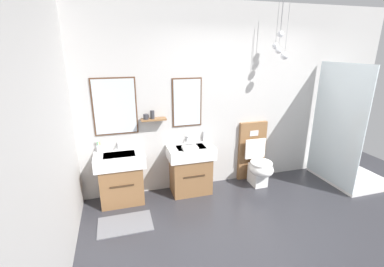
% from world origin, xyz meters
% --- Properties ---
extents(ground_plane, '(6.37, 4.68, 0.10)m').
position_xyz_m(ground_plane, '(0.00, 0.00, -0.05)').
color(ground_plane, '#2D2D33').
rests_on(ground_plane, ground).
extents(wall_back, '(5.17, 0.54, 2.80)m').
position_xyz_m(wall_back, '(-0.02, 1.68, 1.40)').
color(wall_back, '#B7B5B2').
rests_on(wall_back, ground).
extents(wall_left, '(0.12, 3.48, 2.80)m').
position_xyz_m(wall_left, '(-2.53, 0.00, 1.40)').
color(wall_left, '#B7B5B2').
rests_on(wall_left, ground).
extents(bath_mat, '(0.68, 0.44, 0.01)m').
position_xyz_m(bath_mat, '(-1.91, 0.86, 0.01)').
color(bath_mat, slate).
rests_on(bath_mat, ground).
extents(vanity_sink_left, '(0.69, 0.45, 0.75)m').
position_xyz_m(vanity_sink_left, '(-1.91, 1.43, 0.40)').
color(vanity_sink_left, brown).
rests_on(vanity_sink_left, ground).
extents(tap_on_left_sink, '(0.03, 0.13, 0.11)m').
position_xyz_m(tap_on_left_sink, '(-1.91, 1.59, 0.82)').
color(tap_on_left_sink, silver).
rests_on(tap_on_left_sink, vanity_sink_left).
extents(vanity_sink_right, '(0.69, 0.45, 0.75)m').
position_xyz_m(vanity_sink_right, '(-0.87, 1.43, 0.40)').
color(vanity_sink_right, brown).
rests_on(vanity_sink_right, ground).
extents(tap_on_right_sink, '(0.03, 0.13, 0.11)m').
position_xyz_m(tap_on_right_sink, '(-0.87, 1.59, 0.82)').
color(tap_on_right_sink, silver).
rests_on(tap_on_right_sink, vanity_sink_right).
extents(toilet, '(0.48, 0.62, 1.00)m').
position_xyz_m(toilet, '(0.25, 1.42, 0.38)').
color(toilet, brown).
rests_on(toilet, ground).
extents(toothbrush_cup, '(0.07, 0.07, 0.19)m').
position_xyz_m(toothbrush_cup, '(-2.17, 1.58, 0.81)').
color(toothbrush_cup, silver).
rests_on(toothbrush_cup, vanity_sink_left).
extents(soap_dispenser, '(0.06, 0.06, 0.17)m').
position_xyz_m(soap_dispenser, '(-0.60, 1.59, 0.83)').
color(soap_dispenser, white).
rests_on(soap_dispenser, vanity_sink_right).
extents(folded_hand_towel, '(0.22, 0.16, 0.04)m').
position_xyz_m(folded_hand_towel, '(-0.91, 1.31, 0.77)').
color(folded_hand_towel, white).
rests_on(folded_hand_towel, vanity_sink_right).
extents(shower_tray, '(0.99, 1.01, 1.95)m').
position_xyz_m(shower_tray, '(1.71, 1.06, 0.40)').
color(shower_tray, white).
rests_on(shower_tray, ground).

